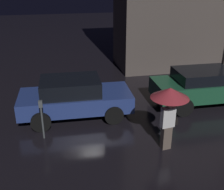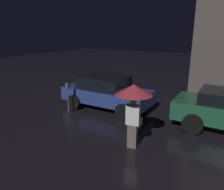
{
  "view_description": "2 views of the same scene",
  "coord_description": "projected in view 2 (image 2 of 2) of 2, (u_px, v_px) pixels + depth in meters",
  "views": [
    {
      "loc": [
        -8.33,
        -8.06,
        4.88
      ],
      "look_at": [
        -6.6,
        0.21,
        1.19
      ],
      "focal_mm": 45.0,
      "sensor_mm": 36.0,
      "label": 1
    },
    {
      "loc": [
        -2.91,
        -6.89,
        3.41
      ],
      "look_at": [
        -6.79,
        0.04,
        1.08
      ],
      "focal_mm": 35.0,
      "sensor_mm": 36.0,
      "label": 2
    }
  ],
  "objects": [
    {
      "name": "parking_meter",
      "position": [
        68.0,
        95.0,
        9.26
      ],
      "size": [
        0.12,
        0.1,
        1.32
      ],
      "color": "#4C5154",
      "rests_on": "ground"
    },
    {
      "name": "pedestrian_with_umbrella",
      "position": [
        134.0,
        97.0,
        6.23
      ],
      "size": [
        1.09,
        1.09,
        1.97
      ],
      "rotation": [
        0.0,
        0.0,
        0.14
      ],
      "color": "#66564C",
      "rests_on": "ground"
    },
    {
      "name": "parked_car_blue",
      "position": [
        106.0,
        92.0,
        9.85
      ],
      "size": [
        4.05,
        1.92,
        1.47
      ],
      "rotation": [
        0.0,
        0.0,
        -0.03
      ],
      "color": "navy",
      "rests_on": "ground"
    }
  ]
}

